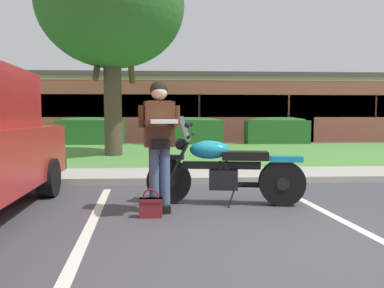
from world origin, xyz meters
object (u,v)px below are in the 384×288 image
at_px(handbag, 151,206).
at_px(hedge_left, 91,131).
at_px(shade_tree, 111,6).
at_px(brick_building, 193,109).
at_px(rider_person, 160,135).
at_px(hedge_center_right, 277,130).
at_px(hedge_center_left, 185,130).
at_px(motorcycle, 230,170).

distance_m(handbag, hedge_left, 12.27).
bearing_deg(shade_tree, brick_building, 74.54).
xyz_separation_m(rider_person, hedge_center_right, (4.89, 11.58, -0.36)).
height_order(shade_tree, brick_building, shade_tree).
bearing_deg(brick_building, rider_person, -94.71).
xyz_separation_m(hedge_center_left, hedge_center_right, (4.15, 0.00, 0.00)).
relative_size(rider_person, handbag, 4.74).
distance_m(hedge_left, hedge_center_right, 8.30).
distance_m(motorcycle, hedge_center_right, 11.85).
height_order(motorcycle, handbag, motorcycle).
bearing_deg(brick_building, shade_tree, -105.46).
xyz_separation_m(handbag, brick_building, (1.60, 18.38, 1.59)).
distance_m(shade_tree, brick_building, 12.17).
xyz_separation_m(motorcycle, shade_tree, (-2.64, 6.36, 4.10)).
height_order(handbag, shade_tree, shade_tree).
bearing_deg(rider_person, handbag, -114.22).
bearing_deg(hedge_left, hedge_center_right, 0.00).
bearing_deg(hedge_center_right, brick_building, 117.32).
relative_size(motorcycle, hedge_center_right, 0.80).
relative_size(handbag, hedge_center_right, 0.13).
relative_size(shade_tree, hedge_center_left, 1.96).
height_order(shade_tree, hedge_center_right, shade_tree).
height_order(rider_person, hedge_center_left, rider_person).
xyz_separation_m(rider_person, shade_tree, (-1.66, 6.75, 3.59)).
bearing_deg(motorcycle, rider_person, -158.39).
bearing_deg(rider_person, brick_building, 85.29).
relative_size(hedge_left, brick_building, 0.11).
height_order(hedge_left, brick_building, brick_building).
distance_m(handbag, brick_building, 18.52).
distance_m(shade_tree, hedge_center_left, 6.67).
bearing_deg(rider_person, hedge_center_left, 86.34).
relative_size(motorcycle, rider_person, 1.31).
distance_m(rider_person, shade_tree, 7.82).
bearing_deg(motorcycle, hedge_center_left, 91.26).
xyz_separation_m(hedge_center_left, brick_building, (0.75, 6.58, 1.08)).
height_order(rider_person, handbag, rider_person).
bearing_deg(hedge_center_right, hedge_left, -180.00).
bearing_deg(shade_tree, hedge_center_left, 63.56).
bearing_deg(hedge_center_left, motorcycle, -88.74).
height_order(handbag, hedge_center_right, hedge_center_right).
distance_m(rider_person, brick_building, 18.23).
height_order(handbag, hedge_center_left, hedge_center_left).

